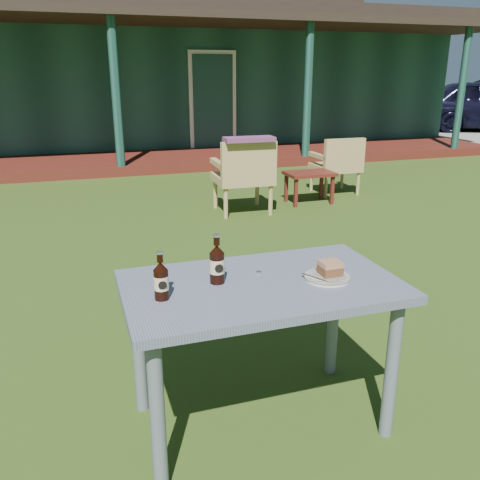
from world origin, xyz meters
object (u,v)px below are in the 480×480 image
object	(u,v)px
cafe_table	(261,303)
side_table	(309,177)
plate	(327,277)
cola_bottle_near	(217,264)
armchair_right	(338,163)
armchair_left	(244,173)
cola_bottle_far	(161,280)
cake_slice	(330,268)

from	to	relation	value
cafe_table	side_table	distance (m)	4.37
cafe_table	plate	distance (m)	0.31
cola_bottle_near	armchair_right	bearing A→B (deg)	55.16
armchair_left	armchair_right	world-z (taller)	armchair_left
cola_bottle_far	plate	bearing A→B (deg)	-1.52
armchair_left	side_table	size ratio (longest dim) A/B	1.44
cola_bottle_near	cola_bottle_far	world-z (taller)	cola_bottle_near
armchair_left	armchair_right	distance (m)	1.62
cola_bottle_far	armchair_left	xyz separation A→B (m)	(1.59, 3.65, -0.31)
cake_slice	armchair_left	size ratio (longest dim) A/B	0.11
plate	side_table	distance (m)	4.29
cola_bottle_near	armchair_left	world-z (taller)	cola_bottle_near
cake_slice	armchair_left	xyz separation A→B (m)	(0.84, 3.66, -0.28)
armchair_left	armchair_right	xyz separation A→B (m)	(1.52, 0.54, -0.05)
cafe_table	plate	xyz separation A→B (m)	(0.29, -0.05, 0.11)
plate	cola_bottle_near	size ratio (longest dim) A/B	0.92
cake_slice	cola_bottle_far	xyz separation A→B (m)	(-0.75, 0.01, 0.04)
plate	armchair_right	xyz separation A→B (m)	(2.38, 4.21, -0.29)
cola_bottle_near	cafe_table	bearing A→B (deg)	-16.99
cafe_table	cola_bottle_near	bearing A→B (deg)	163.01
cafe_table	side_table	size ratio (longest dim) A/B	2.00
cola_bottle_near	armchair_left	bearing A→B (deg)	69.47
cola_bottle_near	side_table	xyz separation A→B (m)	(2.27, 3.77, -0.47)
cafe_table	side_table	world-z (taller)	cafe_table
armchair_left	armchair_right	bearing A→B (deg)	19.65
cafe_table	cola_bottle_far	distance (m)	0.48
cafe_table	cake_slice	distance (m)	0.35
plate	cake_slice	bearing A→B (deg)	29.48
cola_bottle_far	side_table	xyz separation A→B (m)	(2.53, 3.86, -0.46)
armchair_left	side_table	distance (m)	0.98
armchair_right	plate	bearing A→B (deg)	-119.47
plate	side_table	world-z (taller)	plate
cake_slice	armchair_right	xyz separation A→B (m)	(2.36, 4.20, -0.33)
cake_slice	side_table	bearing A→B (deg)	65.30
cola_bottle_near	armchair_left	size ratio (longest dim) A/B	0.26
cola_bottle_far	armchair_right	world-z (taller)	cola_bottle_far
cafe_table	armchair_right	size ratio (longest dim) A/B	1.55
cake_slice	cola_bottle_near	size ratio (longest dim) A/B	0.42
plate	cola_bottle_near	distance (m)	0.49
cola_bottle_far	armchair_left	size ratio (longest dim) A/B	0.24
cola_bottle_near	armchair_right	size ratio (longest dim) A/B	0.29
side_table	cafe_table	bearing A→B (deg)	-118.63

